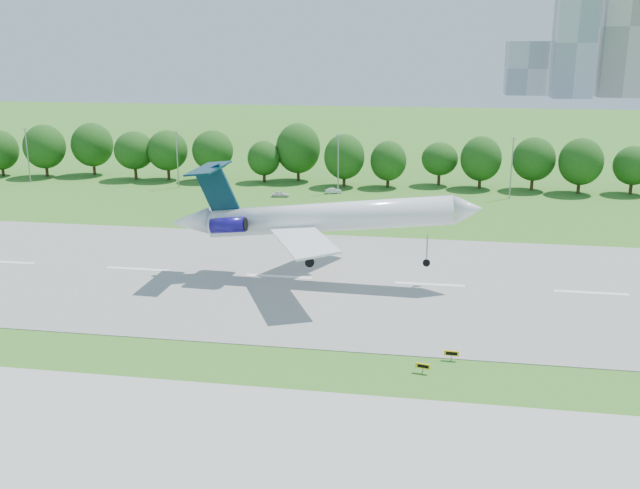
# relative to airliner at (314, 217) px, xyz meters

# --- Properties ---
(ground) EXTENTS (600.00, 600.00, 0.00)m
(ground) POSITION_rel_airliner_xyz_m (15.24, -25.00, -8.49)
(ground) COLOR #35691B
(ground) RESTS_ON ground
(runway) EXTENTS (400.00, 45.00, 0.08)m
(runway) POSITION_rel_airliner_xyz_m (15.24, 0.00, -8.45)
(runway) COLOR gray
(runway) RESTS_ON ground
(taxiway) EXTENTS (400.00, 23.00, 0.08)m
(taxiway) POSITION_rel_airliner_xyz_m (15.24, -43.00, -8.45)
(taxiway) COLOR #ADADA8
(taxiway) RESTS_ON ground
(tree_line) EXTENTS (288.40, 8.40, 10.40)m
(tree_line) POSITION_rel_airliner_xyz_m (15.24, 67.00, -2.30)
(tree_line) COLOR #382314
(tree_line) RESTS_ON ground
(light_poles) EXTENTS (175.90, 0.25, 12.19)m
(light_poles) POSITION_rel_airliner_xyz_m (12.74, 57.00, -2.15)
(light_poles) COLOR gray
(light_poles) RESTS_ON ground
(skyline) EXTENTS (127.00, 52.00, 80.00)m
(skyline) POSITION_rel_airliner_xyz_m (115.40, 365.61, 21.98)
(skyline) COLOR #B2B2B7
(skyline) RESTS_ON ground
(airliner) EXTENTS (40.61, 29.56, 12.73)m
(airliner) POSITION_rel_airliner_xyz_m (0.00, 0.00, 0.00)
(airliner) COLOR white
(airliner) RESTS_ON ground
(taxi_sign_left) EXTENTS (1.41, 0.44, 0.99)m
(taxi_sign_left) POSITION_rel_airliner_xyz_m (15.02, -26.10, -7.76)
(taxi_sign_left) COLOR gray
(taxi_sign_left) RESTS_ON ground
(taxi_sign_centre) EXTENTS (1.46, 0.25, 1.02)m
(taxi_sign_centre) POSITION_rel_airliner_xyz_m (17.73, -22.79, -7.73)
(taxi_sign_centre) COLOR gray
(taxi_sign_centre) RESTS_ON ground
(service_vehicle_a) EXTENTS (3.53, 2.34, 1.10)m
(service_vehicle_a) POSITION_rel_airliner_xyz_m (-5.60, 56.29, -7.94)
(service_vehicle_a) COLOR silver
(service_vehicle_a) RESTS_ON ground
(service_vehicle_b) EXTENTS (3.61, 1.78, 1.18)m
(service_vehicle_b) POSITION_rel_airliner_xyz_m (-15.78, 50.97, -7.90)
(service_vehicle_b) COLOR silver
(service_vehicle_b) RESTS_ON ground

